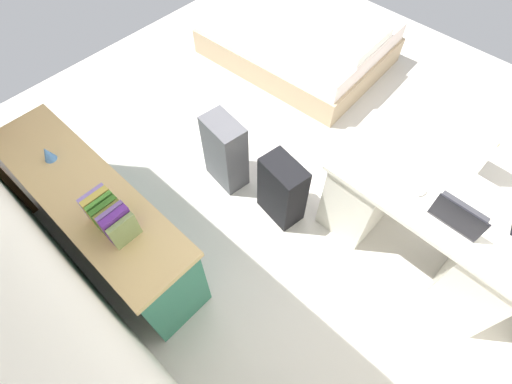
{
  "coord_description": "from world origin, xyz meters",
  "views": [
    {
      "loc": [
        -1.28,
        1.93,
        2.78
      ],
      "look_at": [
        -0.28,
        0.86,
        0.6
      ],
      "focal_mm": 26.6,
      "sensor_mm": 36.0,
      "label": 1
    }
  ],
  "objects": [
    {
      "name": "suitcase_black",
      "position": [
        -0.28,
        0.57,
        0.3
      ],
      "size": [
        0.39,
        0.27,
        0.61
      ],
      "primitive_type": "cube",
      "rotation": [
        0.0,
        0.0,
        -0.16
      ],
      "color": "black",
      "rests_on": "ground_plane"
    },
    {
      "name": "figurine_small",
      "position": [
        0.84,
        1.7,
        0.83
      ],
      "size": [
        0.08,
        0.08,
        0.11
      ],
      "primitive_type": "cone",
      "color": "#4C7FBF",
      "rests_on": "credenza"
    },
    {
      "name": "credenza",
      "position": [
        0.47,
        1.7,
        0.39
      ],
      "size": [
        1.8,
        0.48,
        0.78
      ],
      "color": "#2D7056",
      "rests_on": "ground_plane"
    },
    {
      "name": "computer_mouse",
      "position": [
        -1.12,
        0.2,
        0.76
      ],
      "size": [
        0.06,
        0.1,
        0.03
      ],
      "primitive_type": "ellipsoid",
      "rotation": [
        0.0,
        0.0,
        -0.01
      ],
      "color": "white",
      "rests_on": "desk"
    },
    {
      "name": "ground_plane",
      "position": [
        0.0,
        0.0,
        0.0
      ],
      "size": [
        5.45,
        5.45,
        0.0
      ],
      "primitive_type": "plane",
      "color": "beige"
    },
    {
      "name": "suitcase_spare_grey",
      "position": [
        0.31,
        0.62,
        0.34
      ],
      "size": [
        0.39,
        0.27,
        0.68
      ],
      "primitive_type": "cube",
      "rotation": [
        0.0,
        0.0,
        -0.13
      ],
      "color": "#4C4C51",
      "rests_on": "ground_plane"
    },
    {
      "name": "laptop",
      "position": [
        -1.38,
        0.25,
        0.79
      ],
      "size": [
        0.31,
        0.23,
        0.21
      ],
      "color": "#333338",
      "rests_on": "desk"
    },
    {
      "name": "wall_back",
      "position": [
        0.0,
        2.08,
        1.44
      ],
      "size": [
        4.45,
        0.1,
        2.88
      ],
      "primitive_type": "cube",
      "color": "white",
      "rests_on": "ground_plane"
    },
    {
      "name": "office_chair",
      "position": [
        -1.1,
        -0.69,
        0.42
      ],
      "size": [
        0.52,
        0.52,
        0.94
      ],
      "color": "black",
      "rests_on": "ground_plane"
    },
    {
      "name": "book_row",
      "position": [
        0.09,
        1.7,
        0.88
      ],
      "size": [
        0.31,
        0.17,
        0.24
      ],
      "color": "#7A8D53",
      "rests_on": "credenza"
    },
    {
      "name": "desk",
      "position": [
        -1.25,
        0.14,
        0.39
      ],
      "size": [
        1.45,
        0.68,
        0.75
      ],
      "color": "silver",
      "rests_on": "ground_plane"
    },
    {
      "name": "bed",
      "position": [
        0.96,
        -1.15,
        0.24
      ],
      "size": [
        1.97,
        1.5,
        0.58
      ],
      "color": "tan",
      "rests_on": "ground_plane"
    }
  ]
}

